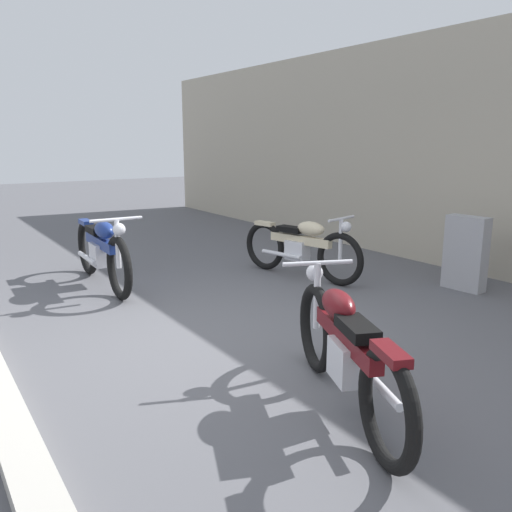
{
  "coord_description": "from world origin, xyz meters",
  "views": [
    {
      "loc": [
        4.12,
        -2.02,
        1.82
      ],
      "look_at": [
        -0.62,
        1.16,
        0.55
      ],
      "focal_mm": 36.68,
      "sensor_mm": 36.0,
      "label": 1
    }
  ],
  "objects_px": {
    "stone_marker": "(466,253)",
    "motorcycle_cream": "(301,246)",
    "motorcycle_maroon": "(345,349)",
    "motorcycle_blue": "(102,250)"
  },
  "relations": [
    {
      "from": "motorcycle_cream",
      "to": "motorcycle_maroon",
      "type": "height_order",
      "value": "motorcycle_maroon"
    },
    {
      "from": "stone_marker",
      "to": "motorcycle_blue",
      "type": "relative_size",
      "value": 0.43
    },
    {
      "from": "stone_marker",
      "to": "motorcycle_maroon",
      "type": "height_order",
      "value": "stone_marker"
    },
    {
      "from": "stone_marker",
      "to": "motorcycle_blue",
      "type": "distance_m",
      "value": 4.52
    },
    {
      "from": "stone_marker",
      "to": "motorcycle_maroon",
      "type": "distance_m",
      "value": 3.55
    },
    {
      "from": "motorcycle_blue",
      "to": "motorcycle_cream",
      "type": "bearing_deg",
      "value": 67.66
    },
    {
      "from": "stone_marker",
      "to": "motorcycle_cream",
      "type": "distance_m",
      "value": 2.06
    },
    {
      "from": "motorcycle_blue",
      "to": "motorcycle_cream",
      "type": "height_order",
      "value": "motorcycle_blue"
    },
    {
      "from": "motorcycle_cream",
      "to": "motorcycle_maroon",
      "type": "distance_m",
      "value": 3.54
    },
    {
      "from": "stone_marker",
      "to": "motorcycle_cream",
      "type": "xyz_separation_m",
      "value": [
        -1.59,
        -1.31,
        -0.04
      ]
    }
  ]
}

